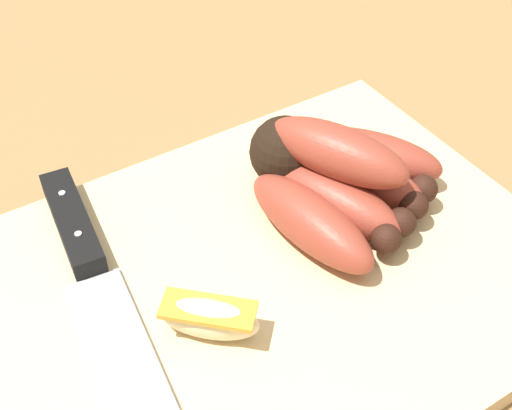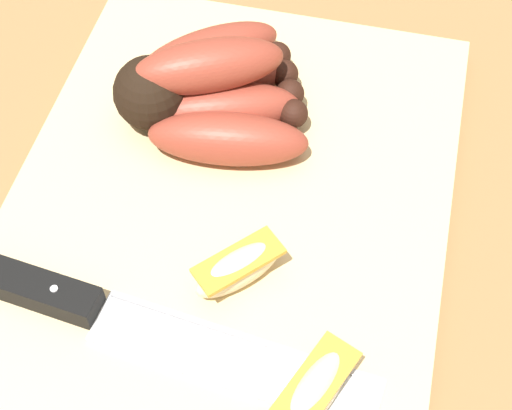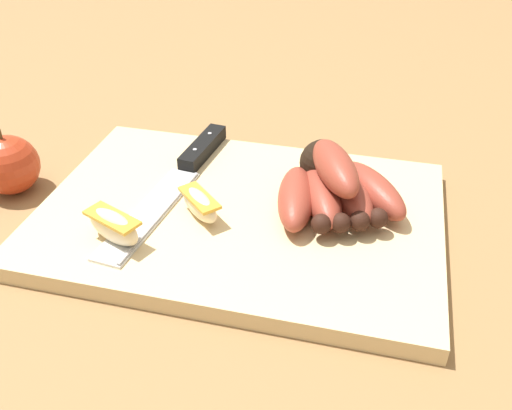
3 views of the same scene
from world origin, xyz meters
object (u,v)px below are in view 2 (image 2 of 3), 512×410
at_px(banana_bunch, 209,89).
at_px(chefs_knife, 96,310).
at_px(apple_wedge_near, 239,268).
at_px(apple_wedge_middle, 314,391).

relative_size(banana_bunch, chefs_knife, 0.56).
xyz_separation_m(apple_wedge_near, apple_wedge_middle, (-0.07, -0.06, 0.00)).
bearing_deg(apple_wedge_near, chefs_knife, 118.90).
relative_size(banana_bunch, apple_wedge_near, 2.58).
relative_size(chefs_knife, apple_wedge_near, 4.65).
distance_m(apple_wedge_near, apple_wedge_middle, 0.09).
height_order(banana_bunch, chefs_knife, banana_bunch).
relative_size(banana_bunch, apple_wedge_middle, 2.22).
bearing_deg(banana_bunch, chefs_knife, 172.16).
xyz_separation_m(banana_bunch, apple_wedge_middle, (-0.21, -0.12, -0.01)).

